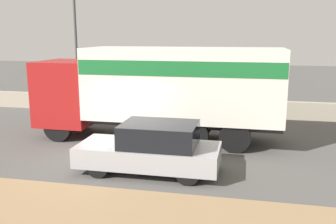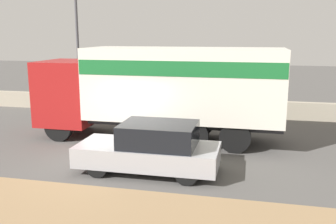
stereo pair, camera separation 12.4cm
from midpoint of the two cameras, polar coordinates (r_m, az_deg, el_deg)
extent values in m
plane|color=#514F4C|center=(11.83, -6.60, -7.81)|extent=(80.00, 80.00, 0.00)
cube|color=#A39984|center=(18.83, 0.98, 0.97)|extent=(60.00, 0.35, 0.84)
cylinder|color=#4C4C51|center=(19.56, -13.37, 8.81)|extent=(0.14, 0.14, 6.09)
cube|color=maroon|center=(15.28, -14.49, 2.98)|extent=(2.03, 2.40, 2.46)
cube|color=black|center=(15.70, -17.84, 4.82)|extent=(0.06, 2.04, 1.08)
cube|color=#2D2D33|center=(14.00, 2.64, -1.37)|extent=(7.12, 1.35, 0.25)
cube|color=silver|center=(13.75, 2.70, 4.37)|extent=(7.12, 2.46, 2.58)
cube|color=#19662D|center=(13.68, 2.72, 7.02)|extent=(7.08, 2.48, 0.52)
cylinder|color=black|center=(14.62, -16.08, -2.21)|extent=(1.07, 0.28, 1.07)
cylinder|color=black|center=(16.40, -12.66, -0.53)|extent=(1.07, 0.28, 1.07)
cylinder|color=black|center=(12.87, 10.45, -3.81)|extent=(1.07, 0.28, 1.07)
cylinder|color=black|center=(14.86, 10.79, -1.72)|extent=(1.07, 0.28, 1.07)
cylinder|color=black|center=(12.99, 4.16, -3.49)|extent=(1.07, 0.28, 1.07)
cylinder|color=black|center=(14.97, 5.34, -1.46)|extent=(1.07, 0.28, 1.07)
cube|color=#9E9EA3|center=(10.95, -2.75, -6.48)|extent=(4.10, 1.71, 0.58)
cube|color=black|center=(10.70, -1.08, -3.46)|extent=(2.13, 1.57, 0.66)
cylinder|color=black|center=(10.77, -10.39, -8.19)|extent=(0.62, 0.20, 0.62)
cylinder|color=black|center=(12.06, -7.66, -5.91)|extent=(0.62, 0.20, 0.62)
cylinder|color=black|center=(10.09, 3.20, -9.41)|extent=(0.62, 0.20, 0.62)
cylinder|color=black|center=(11.46, 4.43, -6.80)|extent=(0.62, 0.20, 0.62)
camera|label=1|loc=(0.06, -89.71, 0.06)|focal=40.00mm
camera|label=2|loc=(0.06, 90.29, -0.06)|focal=40.00mm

